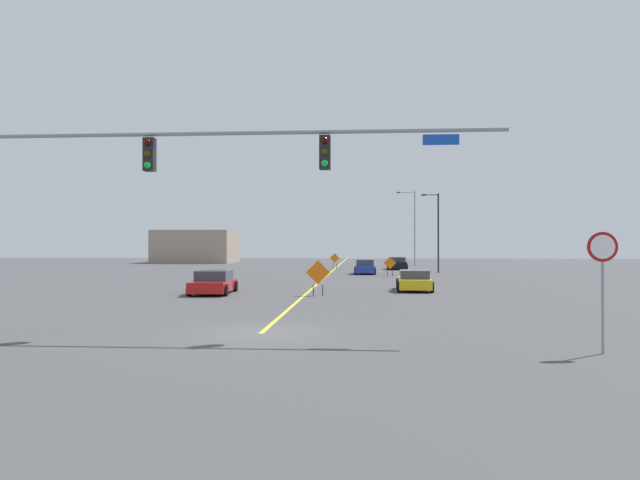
{
  "coord_description": "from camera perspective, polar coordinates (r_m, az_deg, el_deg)",
  "views": [
    {
      "loc": [
        3.16,
        -17.87,
        2.77
      ],
      "look_at": [
        0.74,
        15.04,
        3.02
      ],
      "focal_mm": 32.68,
      "sensor_mm": 36.0,
      "label": 1
    }
  ],
  "objects": [
    {
      "name": "ground",
      "position": [
        18.35,
        -5.83,
        -9.1
      ],
      "size": [
        195.9,
        195.9,
        0.0
      ],
      "primitive_type": "plane",
      "color": "#444447"
    },
    {
      "name": "road_centre_stripe",
      "position": [
        72.4,
        1.7,
        -2.62
      ],
      "size": [
        0.16,
        108.83,
        0.01
      ],
      "color": "yellow",
      "rests_on": "ground"
    },
    {
      "name": "traffic_signal_assembly",
      "position": [
        19.11,
        -15.44,
        6.82
      ],
      "size": [
        16.74,
        0.44,
        6.84
      ],
      "color": "gray",
      "rests_on": "ground"
    },
    {
      "name": "stop_sign",
      "position": [
        16.37,
        25.93,
        -2.51
      ],
      "size": [
        0.76,
        0.07,
        3.08
      ],
      "color": "gray",
      "rests_on": "ground"
    },
    {
      "name": "street_lamp_near_right",
      "position": [
        58.0,
        11.39,
        1.07
      ],
      "size": [
        1.71,
        0.24,
        7.77
      ],
      "color": "black",
      "rests_on": "ground"
    },
    {
      "name": "street_lamp_far_right",
      "position": [
        77.11,
        9.14,
        1.49
      ],
      "size": [
        2.42,
        0.24,
        9.73
      ],
      "color": "gray",
      "rests_on": "ground"
    },
    {
      "name": "construction_sign_right_shoulder",
      "position": [
        50.49,
        6.85,
        -2.35
      ],
      "size": [
        1.09,
        0.19,
        1.72
      ],
      "color": "orange",
      "rests_on": "ground"
    },
    {
      "name": "construction_sign_right_lane",
      "position": [
        65.46,
        1.45,
        -1.87
      ],
      "size": [
        1.08,
        0.19,
        1.78
      ],
      "color": "orange",
      "rests_on": "ground"
    },
    {
      "name": "construction_sign_median_near",
      "position": [
        31.49,
        -0.2,
        -3.32
      ],
      "size": [
        1.32,
        0.12,
        1.91
      ],
      "color": "orange",
      "rests_on": "ground"
    },
    {
      "name": "car_blue_distant",
      "position": [
        54.61,
        4.43,
        -2.65
      ],
      "size": [
        1.99,
        4.22,
        1.37
      ],
      "color": "#1E389E",
      "rests_on": "ground"
    },
    {
      "name": "car_yellow_mid",
      "position": [
        35.33,
        9.21,
        -3.97
      ],
      "size": [
        2.22,
        4.22,
        1.24
      ],
      "color": "gold",
      "rests_on": "ground"
    },
    {
      "name": "car_red_passing",
      "position": [
        33.33,
        -10.37,
        -4.12
      ],
      "size": [
        2.37,
        4.67,
        1.3
      ],
      "color": "red",
      "rests_on": "ground"
    },
    {
      "name": "car_black_approaching",
      "position": [
        64.91,
        7.55,
        -2.32
      ],
      "size": [
        2.14,
        4.32,
        1.37
      ],
      "color": "black",
      "rests_on": "ground"
    },
    {
      "name": "roadside_building_west",
      "position": [
        90.08,
        -12.05,
        -0.64
      ],
      "size": [
        11.53,
        8.72,
        4.87
      ],
      "color": "gray",
      "rests_on": "ground"
    }
  ]
}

